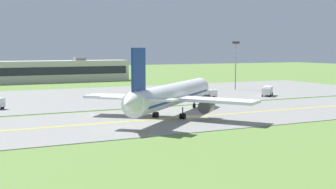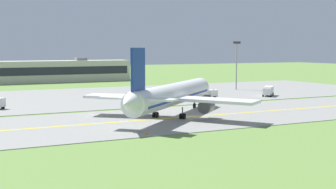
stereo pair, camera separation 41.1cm
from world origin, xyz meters
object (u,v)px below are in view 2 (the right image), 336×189
(airplane_lead, at_px, (172,95))
(apron_light_mast, at_px, (237,59))
(service_truck_fuel, at_px, (205,93))
(service_truck_baggage, at_px, (268,91))

(airplane_lead, distance_m, apron_light_mast, 59.75)
(service_truck_fuel, bearing_deg, airplane_lead, -131.86)
(service_truck_baggage, xyz_separation_m, apron_light_mast, (3.32, 19.69, 7.79))
(airplane_lead, height_order, service_truck_fuel, airplane_lead)
(service_truck_baggage, distance_m, service_truck_fuel, 18.69)
(airplane_lead, distance_m, service_truck_fuel, 30.86)
(service_truck_baggage, relative_size, service_truck_fuel, 0.90)
(service_truck_baggage, xyz_separation_m, service_truck_fuel, (-18.67, 0.93, 0.00))
(service_truck_fuel, bearing_deg, apron_light_mast, 40.48)
(airplane_lead, xyz_separation_m, apron_light_mast, (42.51, 41.66, 5.19))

